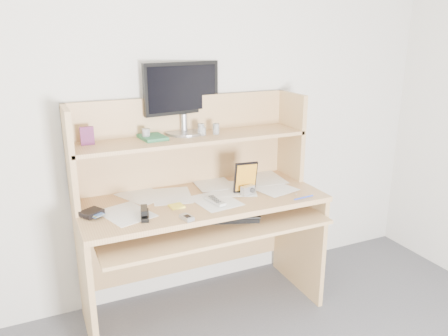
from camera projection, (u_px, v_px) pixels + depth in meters
name	position (u px, v px, depth m)	size (l,w,h in m)	color
back_wall	(181.00, 104.00, 2.65)	(3.60, 0.04, 2.50)	beige
desk	(197.00, 202.00, 2.61)	(1.40, 0.70, 1.30)	tan
paper_clutter	(202.00, 197.00, 2.52)	(1.32, 0.54, 0.01)	silver
keyboard	(216.00, 216.00, 2.48)	(0.51, 0.32, 0.03)	black
tv_remote	(215.00, 201.00, 2.44)	(0.04, 0.16, 0.02)	#AFB0AA
flip_phone	(187.00, 217.00, 2.22)	(0.04, 0.08, 0.02)	#ACABAE
stapler	(145.00, 212.00, 2.25)	(0.04, 0.15, 0.05)	black
wallet	(92.00, 213.00, 2.26)	(0.10, 0.08, 0.03)	black
sticky_note_pad	(177.00, 206.00, 2.39)	(0.07, 0.07, 0.01)	#F6F240
digital_camera	(248.00, 190.00, 2.55)	(0.08, 0.03, 0.05)	#A2A2A4
game_case	(245.00, 177.00, 2.56)	(0.14, 0.02, 0.19)	black
blue_pen	(304.00, 197.00, 2.50)	(0.01, 0.01, 0.14)	#1934C2
card_box	(87.00, 136.00, 2.35)	(0.07, 0.02, 0.10)	maroon
shelf_book	(153.00, 137.00, 2.50)	(0.13, 0.18, 0.02)	#30794A
chip_stack_a	(146.00, 134.00, 2.48)	(0.04, 0.04, 0.06)	black
chip_stack_b	(216.00, 129.00, 2.61)	(0.04, 0.04, 0.06)	white
chip_stack_c	(203.00, 131.00, 2.58)	(0.04, 0.04, 0.05)	black
chip_stack_d	(201.00, 129.00, 2.58)	(0.04, 0.04, 0.07)	white
monitor	(183.00, 96.00, 2.59)	(0.49, 0.24, 0.42)	#9A999E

